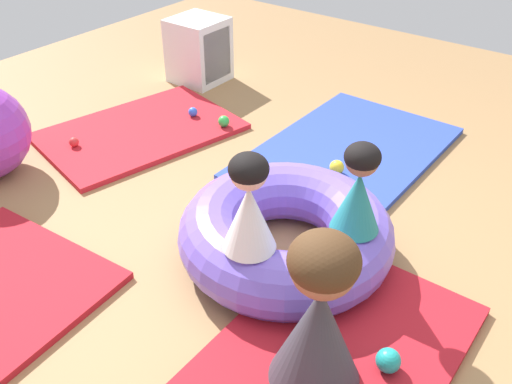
{
  "coord_description": "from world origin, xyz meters",
  "views": [
    {
      "loc": [
        -1.89,
        -1.2,
        2.04
      ],
      "look_at": [
        0.09,
        0.29,
        0.35
      ],
      "focal_mm": 39.33,
      "sensor_mm": 36.0,
      "label": 1
    }
  ],
  "objects_px": {
    "inflatable_cushion": "(286,233)",
    "adult_seated": "(319,315)",
    "play_ball_green": "(224,121)",
    "play_ball_teal": "(388,360)",
    "child_in_white": "(249,204)",
    "storage_cube": "(201,51)",
    "child_in_teal": "(359,189)",
    "play_ball_red": "(74,142)",
    "play_ball_yellow": "(337,167)",
    "play_ball_blue": "(193,112)"
  },
  "relations": [
    {
      "from": "play_ball_blue",
      "to": "play_ball_green",
      "type": "bearing_deg",
      "value": -87.45
    },
    {
      "from": "play_ball_green",
      "to": "storage_cube",
      "type": "bearing_deg",
      "value": 50.96
    },
    {
      "from": "adult_seated",
      "to": "play_ball_yellow",
      "type": "distance_m",
      "value": 1.67
    },
    {
      "from": "inflatable_cushion",
      "to": "child_in_teal",
      "type": "xyz_separation_m",
      "value": [
        0.06,
        -0.36,
        0.4
      ]
    },
    {
      "from": "play_ball_green",
      "to": "play_ball_teal",
      "type": "bearing_deg",
      "value": -123.16
    },
    {
      "from": "storage_cube",
      "to": "play_ball_green",
      "type": "bearing_deg",
      "value": -129.04
    },
    {
      "from": "play_ball_yellow",
      "to": "storage_cube",
      "type": "distance_m",
      "value": 1.95
    },
    {
      "from": "child_in_teal",
      "to": "play_ball_red",
      "type": "distance_m",
      "value": 2.29
    },
    {
      "from": "inflatable_cushion",
      "to": "child_in_teal",
      "type": "relative_size",
      "value": 2.44
    },
    {
      "from": "inflatable_cushion",
      "to": "play_ball_yellow",
      "type": "bearing_deg",
      "value": 11.84
    },
    {
      "from": "play_ball_red",
      "to": "play_ball_teal",
      "type": "height_order",
      "value": "play_ball_teal"
    },
    {
      "from": "play_ball_red",
      "to": "adult_seated",
      "type": "bearing_deg",
      "value": -104.92
    },
    {
      "from": "inflatable_cushion",
      "to": "storage_cube",
      "type": "relative_size",
      "value": 2.06
    },
    {
      "from": "play_ball_red",
      "to": "play_ball_blue",
      "type": "xyz_separation_m",
      "value": [
        0.87,
        -0.36,
        0.0
      ]
    },
    {
      "from": "child_in_white",
      "to": "play_ball_yellow",
      "type": "xyz_separation_m",
      "value": [
        1.23,
        0.22,
        -0.5
      ]
    },
    {
      "from": "inflatable_cushion",
      "to": "adult_seated",
      "type": "bearing_deg",
      "value": -136.92
    },
    {
      "from": "play_ball_green",
      "to": "storage_cube",
      "type": "height_order",
      "value": "storage_cube"
    },
    {
      "from": "play_ball_yellow",
      "to": "play_ball_red",
      "type": "bearing_deg",
      "value": 115.75
    },
    {
      "from": "child_in_teal",
      "to": "adult_seated",
      "type": "distance_m",
      "value": 0.71
    },
    {
      "from": "play_ball_teal",
      "to": "play_ball_red",
      "type": "bearing_deg",
      "value": 80.94
    },
    {
      "from": "play_ball_green",
      "to": "adult_seated",
      "type": "bearing_deg",
      "value": -130.87
    },
    {
      "from": "child_in_white",
      "to": "play_ball_red",
      "type": "relative_size",
      "value": 7.2
    },
    {
      "from": "inflatable_cushion",
      "to": "play_ball_blue",
      "type": "distance_m",
      "value": 1.77
    },
    {
      "from": "adult_seated",
      "to": "inflatable_cushion",
      "type": "bearing_deg",
      "value": -57.04
    },
    {
      "from": "play_ball_green",
      "to": "child_in_white",
      "type": "bearing_deg",
      "value": -136.17
    },
    {
      "from": "adult_seated",
      "to": "play_ball_teal",
      "type": "relative_size",
      "value": 6.98
    },
    {
      "from": "child_in_white",
      "to": "play_ball_blue",
      "type": "xyz_separation_m",
      "value": [
        1.28,
        1.55,
        -0.51
      ]
    },
    {
      "from": "inflatable_cushion",
      "to": "play_ball_yellow",
      "type": "xyz_separation_m",
      "value": [
        0.86,
        0.18,
        -0.08
      ]
    },
    {
      "from": "child_in_white",
      "to": "play_ball_green",
      "type": "height_order",
      "value": "child_in_white"
    },
    {
      "from": "child_in_white",
      "to": "child_in_teal",
      "type": "relative_size",
      "value": 1.06
    },
    {
      "from": "adult_seated",
      "to": "play_ball_teal",
      "type": "bearing_deg",
      "value": -146.36
    },
    {
      "from": "child_in_teal",
      "to": "play_ball_yellow",
      "type": "height_order",
      "value": "child_in_teal"
    },
    {
      "from": "play_ball_teal",
      "to": "child_in_teal",
      "type": "bearing_deg",
      "value": 44.89
    },
    {
      "from": "play_ball_yellow",
      "to": "play_ball_blue",
      "type": "height_order",
      "value": "play_ball_yellow"
    },
    {
      "from": "inflatable_cushion",
      "to": "child_in_white",
      "type": "height_order",
      "value": "child_in_white"
    },
    {
      "from": "play_ball_blue",
      "to": "play_ball_teal",
      "type": "distance_m",
      "value": 2.65
    },
    {
      "from": "play_ball_yellow",
      "to": "play_ball_teal",
      "type": "xyz_separation_m",
      "value": [
        -1.24,
        -0.98,
        0.01
      ]
    },
    {
      "from": "adult_seated",
      "to": "play_ball_red",
      "type": "xyz_separation_m",
      "value": [
        0.65,
        2.43,
        -0.34
      ]
    },
    {
      "from": "play_ball_red",
      "to": "play_ball_teal",
      "type": "xyz_separation_m",
      "value": [
        -0.43,
        -2.67,
        0.02
      ]
    },
    {
      "from": "adult_seated",
      "to": "play_ball_green",
      "type": "xyz_separation_m",
      "value": [
        1.53,
        1.77,
        -0.33
      ]
    },
    {
      "from": "play_ball_green",
      "to": "storage_cube",
      "type": "relative_size",
      "value": 0.15
    },
    {
      "from": "child_in_white",
      "to": "play_ball_teal",
      "type": "xyz_separation_m",
      "value": [
        -0.01,
        -0.76,
        -0.49
      ]
    },
    {
      "from": "play_ball_yellow",
      "to": "play_ball_teal",
      "type": "height_order",
      "value": "play_ball_teal"
    },
    {
      "from": "child_in_teal",
      "to": "play_ball_green",
      "type": "relative_size",
      "value": 5.49
    },
    {
      "from": "child_in_teal",
      "to": "play_ball_blue",
      "type": "distance_m",
      "value": 2.12
    },
    {
      "from": "play_ball_red",
      "to": "play_ball_blue",
      "type": "bearing_deg",
      "value": -22.31
    },
    {
      "from": "child_in_teal",
      "to": "play_ball_teal",
      "type": "height_order",
      "value": "child_in_teal"
    },
    {
      "from": "play_ball_red",
      "to": "play_ball_green",
      "type": "distance_m",
      "value": 1.11
    },
    {
      "from": "adult_seated",
      "to": "play_ball_green",
      "type": "height_order",
      "value": "adult_seated"
    },
    {
      "from": "play_ball_teal",
      "to": "storage_cube",
      "type": "xyz_separation_m",
      "value": [
        1.94,
        2.79,
        0.19
      ]
    }
  ]
}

